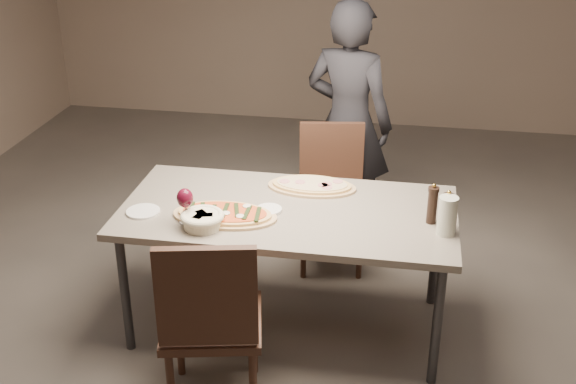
% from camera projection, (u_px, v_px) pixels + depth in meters
% --- Properties ---
extents(room, '(7.00, 7.00, 7.00)m').
position_uv_depth(room, '(288.00, 93.00, 3.60)').
color(room, '#58524C').
rests_on(room, ground).
extents(dining_table, '(1.80, 0.90, 0.75)m').
position_uv_depth(dining_table, '(288.00, 218.00, 3.91)').
color(dining_table, gray).
rests_on(dining_table, ground).
extents(zucchini_pizza, '(0.56, 0.31, 0.05)m').
position_uv_depth(zucchini_pizza, '(225.00, 214.00, 3.79)').
color(zucchini_pizza, tan).
rests_on(zucchini_pizza, dining_table).
extents(ham_pizza, '(0.51, 0.28, 0.04)m').
position_uv_depth(ham_pizza, '(312.00, 186.00, 4.11)').
color(ham_pizza, tan).
rests_on(ham_pizza, dining_table).
extents(bread_basket, '(0.23, 0.23, 0.08)m').
position_uv_depth(bread_basket, '(202.00, 219.00, 3.67)').
color(bread_basket, beige).
rests_on(bread_basket, dining_table).
extents(oil_dish, '(0.14, 0.14, 0.02)m').
position_uv_depth(oil_dish, '(269.00, 210.00, 3.85)').
color(oil_dish, white).
rests_on(oil_dish, dining_table).
extents(pepper_mill_left, '(0.06, 0.06, 0.22)m').
position_uv_depth(pepper_mill_left, '(432.00, 204.00, 3.69)').
color(pepper_mill_left, black).
rests_on(pepper_mill_left, dining_table).
extents(pepper_mill_right, '(0.06, 0.06, 0.22)m').
position_uv_depth(pepper_mill_right, '(447.00, 211.00, 3.63)').
color(pepper_mill_right, black).
rests_on(pepper_mill_right, dining_table).
extents(carafe, '(0.10, 0.10, 0.20)m').
position_uv_depth(carafe, '(447.00, 216.00, 3.59)').
color(carafe, silver).
rests_on(carafe, dining_table).
extents(wine_glass, '(0.09, 0.09, 0.19)m').
position_uv_depth(wine_glass, '(185.00, 199.00, 3.68)').
color(wine_glass, silver).
rests_on(wine_glass, dining_table).
extents(side_plate, '(0.18, 0.18, 0.01)m').
position_uv_depth(side_plate, '(143.00, 212.00, 3.84)').
color(side_plate, white).
rests_on(side_plate, dining_table).
extents(chair_near, '(0.56, 0.56, 0.99)m').
position_uv_depth(chair_near, '(210.00, 317.00, 3.32)').
color(chair_near, '#3D2419').
rests_on(chair_near, ground).
extents(chair_far, '(0.50, 0.50, 0.92)m').
position_uv_depth(chair_far, '(331.00, 187.00, 4.68)').
color(chair_far, '#3D2419').
rests_on(chair_far, ground).
extents(diner, '(0.71, 0.57, 1.68)m').
position_uv_depth(diner, '(349.00, 123.00, 4.84)').
color(diner, black).
rests_on(diner, ground).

